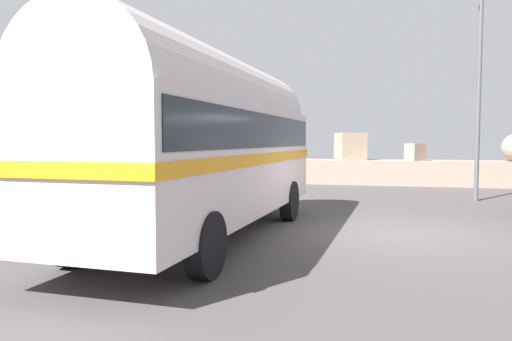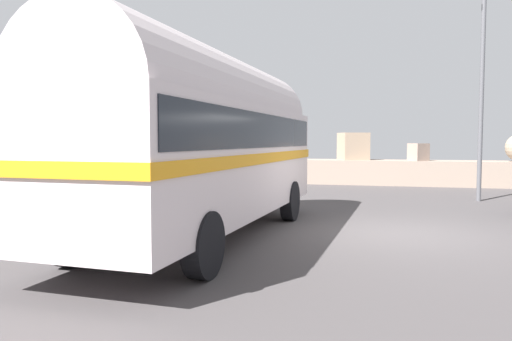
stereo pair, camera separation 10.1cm
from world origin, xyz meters
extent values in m
cube|color=#474243|center=(0.00, 0.00, 0.01)|extent=(32.00, 26.00, 0.02)
cube|color=gray|center=(0.00, 11.80, 0.55)|extent=(31.36, 1.80, 1.10)
sphere|color=gray|center=(-12.66, 11.78, 1.76)|extent=(1.32, 1.32, 1.32)
cube|color=gray|center=(-9.32, 11.84, 1.67)|extent=(1.17, 1.22, 1.15)
cube|color=#A37F67|center=(-5.51, 12.25, 1.74)|extent=(1.68, 1.71, 1.27)
cube|color=tan|center=(-1.47, 11.81, 1.71)|extent=(1.53, 1.57, 1.23)
cube|color=gray|center=(1.32, 11.37, 1.48)|extent=(0.94, 0.94, 0.75)
cylinder|color=black|center=(-4.61, 1.18, 0.50)|extent=(0.33, 0.97, 0.96)
cylinder|color=black|center=(-2.41, 1.06, 0.50)|extent=(0.33, 0.97, 0.96)
cylinder|color=black|center=(-4.90, -4.02, 0.50)|extent=(0.33, 0.97, 0.96)
cylinder|color=black|center=(-2.69, -4.14, 0.50)|extent=(0.33, 0.97, 0.96)
cube|color=silver|center=(-3.65, -1.48, 1.57)|extent=(2.85, 8.52, 2.10)
cylinder|color=silver|center=(-3.65, -1.48, 2.62)|extent=(2.64, 8.17, 2.20)
cube|color=orange|center=(-3.65, -1.48, 1.63)|extent=(2.91, 8.60, 0.20)
cube|color=black|center=(-3.65, -1.48, 2.15)|extent=(2.87, 8.18, 0.64)
cube|color=silver|center=(-3.42, 2.79, 0.70)|extent=(2.29, 0.28, 0.28)
cylinder|color=#5B5B60|center=(2.81, 6.30, 3.43)|extent=(0.14, 0.14, 6.86)
camera|label=1|loc=(-0.43, -10.41, 1.96)|focal=33.65mm
camera|label=2|loc=(-0.33, -10.38, 1.96)|focal=33.65mm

